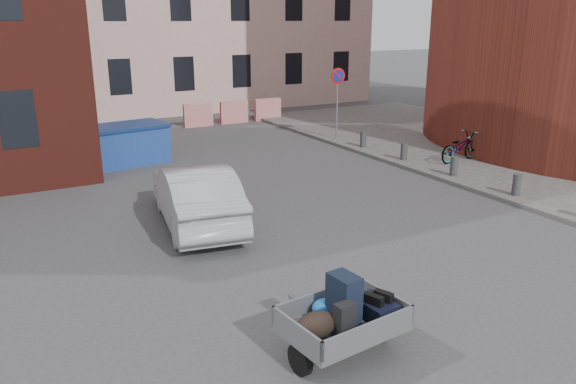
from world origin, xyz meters
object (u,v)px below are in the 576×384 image
trailer (342,318)px  bicycle (460,147)px  silver_car (196,195)px  dumpster (119,145)px

trailer → bicycle: bearing=31.3°
trailer → silver_car: bearing=83.2°
silver_car → bicycle: size_ratio=2.39×
dumpster → bicycle: dumpster is taller
silver_car → trailer: bearing=98.2°
trailer → bicycle: size_ratio=1.06×
trailer → silver_car: silver_car is taller
dumpster → silver_car: size_ratio=0.76×
silver_car → bicycle: (9.28, 1.09, -0.11)m
bicycle → dumpster: bearing=52.2°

